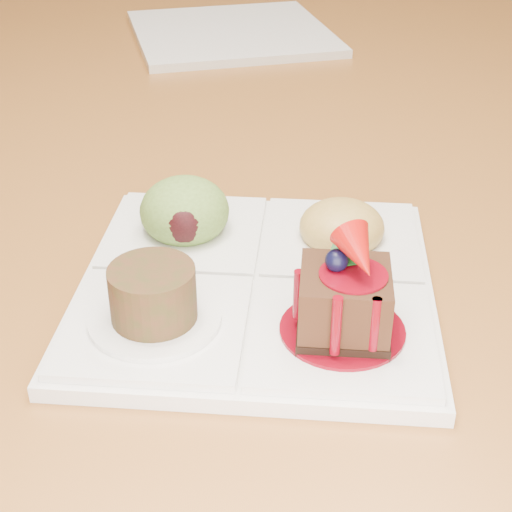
{
  "coord_description": "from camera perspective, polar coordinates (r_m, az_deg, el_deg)",
  "views": [
    {
      "loc": [
        -0.13,
        -0.97,
        1.09
      ],
      "look_at": [
        -0.1,
        -0.48,
        0.79
      ],
      "focal_mm": 55.0,
      "sensor_mm": 36.0,
      "label": 1
    }
  ],
  "objects": [
    {
      "name": "dining_table",
      "position": [
        1.06,
        3.7,
        9.09
      ],
      "size": [
        1.0,
        1.8,
        0.75
      ],
      "color": "brown",
      "rests_on": "ground"
    },
    {
      "name": "ground",
      "position": [
        1.46,
        2.75,
        -16.46
      ],
      "size": [
        6.0,
        6.0,
        0.0
      ],
      "primitive_type": "plane",
      "color": "#562D18"
    },
    {
      "name": "sampler_plate",
      "position": [
        0.59,
        -0.14,
        -0.97
      ],
      "size": [
        0.3,
        0.3,
        0.1
      ],
      "rotation": [
        0.0,
        0.0,
        -0.15
      ],
      "color": "silver",
      "rests_on": "dining_table"
    },
    {
      "name": "second_plate",
      "position": [
        1.22,
        -1.79,
        15.89
      ],
      "size": [
        0.33,
        0.33,
        0.01
      ],
      "primitive_type": "cube",
      "rotation": [
        0.0,
        0.0,
        0.17
      ],
      "color": "silver",
      "rests_on": "dining_table"
    }
  ]
}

